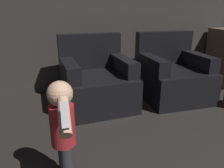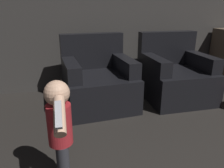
% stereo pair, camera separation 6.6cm
% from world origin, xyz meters
% --- Properties ---
extents(wall_back, '(8.40, 0.05, 2.60)m').
position_xyz_m(wall_back, '(0.00, 4.50, 1.30)').
color(wall_back, '#33302D').
rests_on(wall_back, ground_plane).
extents(armchair_left, '(0.94, 0.96, 0.92)m').
position_xyz_m(armchair_left, '(-0.08, 3.82, 0.32)').
color(armchair_left, black).
rests_on(armchair_left, ground_plane).
extents(armchair_right, '(0.88, 0.90, 0.92)m').
position_xyz_m(armchair_right, '(1.03, 3.82, 0.32)').
color(armchair_right, black).
rests_on(armchair_right, ground_plane).
extents(person_toddler, '(0.17, 0.55, 0.80)m').
position_xyz_m(person_toddler, '(-0.56, 2.49, 0.47)').
color(person_toddler, '#28282D').
rests_on(person_toddler, ground_plane).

